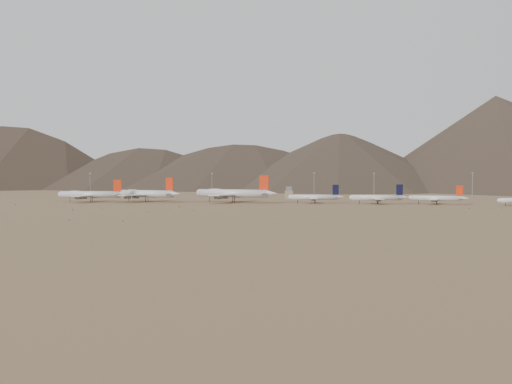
% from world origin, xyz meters
% --- Properties ---
extents(ground, '(3000.00, 3000.00, 0.00)m').
position_xyz_m(ground, '(0.00, 0.00, 0.00)').
color(ground, '#8F6E4A').
rests_on(ground, ground).
extents(mountain_ridge, '(4400.00, 1000.00, 300.00)m').
position_xyz_m(mountain_ridge, '(0.00, 900.00, 150.00)').
color(mountain_ridge, '#47362A').
rests_on(mountain_ridge, ground).
extents(widebody_west, '(63.93, 48.94, 18.98)m').
position_xyz_m(widebody_west, '(-131.02, 27.43, 6.54)').
color(widebody_west, white).
rests_on(widebody_west, ground).
extents(widebody_centre, '(66.07, 52.95, 20.73)m').
position_xyz_m(widebody_centre, '(-85.10, 37.31, 7.15)').
color(widebody_centre, white).
rests_on(widebody_centre, ground).
extents(widebody_east, '(74.02, 58.54, 22.55)m').
position_xyz_m(widebody_east, '(-9.40, 39.40, 7.77)').
color(widebody_east, white).
rests_on(widebody_east, ground).
extents(narrowbody_a, '(45.66, 32.98, 15.08)m').
position_xyz_m(narrowbody_a, '(59.57, 38.74, 4.89)').
color(narrowbody_a, white).
rests_on(narrowbody_a, ground).
extents(narrowbody_b, '(46.70, 33.96, 15.48)m').
position_xyz_m(narrowbody_b, '(109.03, 34.95, 5.02)').
color(narrowbody_b, white).
rests_on(narrowbody_b, ground).
extents(narrowbody_c, '(43.83, 32.37, 14.79)m').
position_xyz_m(narrowbody_c, '(154.18, 37.60, 4.80)').
color(narrowbody_c, white).
rests_on(narrowbody_c, ground).
extents(control_tower, '(8.00, 8.00, 12.00)m').
position_xyz_m(control_tower, '(30.00, 120.00, 5.32)').
color(control_tower, gray).
rests_on(control_tower, ground).
extents(mast_far_west, '(2.00, 0.60, 25.70)m').
position_xyz_m(mast_far_west, '(-176.53, 112.50, 14.20)').
color(mast_far_west, gray).
rests_on(mast_far_west, ground).
extents(mast_west, '(2.00, 0.60, 25.70)m').
position_xyz_m(mast_west, '(-49.29, 123.72, 14.20)').
color(mast_west, gray).
rests_on(mast_west, ground).
extents(mast_centre, '(2.00, 0.60, 25.70)m').
position_xyz_m(mast_centre, '(54.57, 114.10, 14.20)').
color(mast_centre, gray).
rests_on(mast_centre, ground).
extents(mast_east, '(2.00, 0.60, 25.70)m').
position_xyz_m(mast_east, '(112.47, 137.37, 14.20)').
color(mast_east, gray).
rests_on(mast_east, ground).
extents(mast_far_east, '(2.00, 0.60, 25.70)m').
position_xyz_m(mast_far_east, '(199.51, 116.83, 14.20)').
color(mast_far_east, gray).
rests_on(mast_far_east, ground).
extents(desert_scrub, '(429.70, 173.15, 0.78)m').
position_xyz_m(desert_scrub, '(36.29, -48.02, 0.30)').
color(desert_scrub, brown).
rests_on(desert_scrub, ground).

